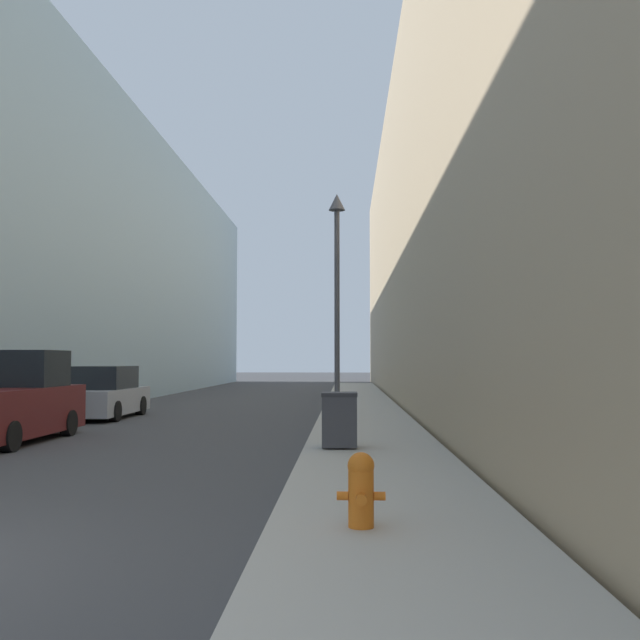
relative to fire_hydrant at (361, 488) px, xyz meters
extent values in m
cube|color=#B7B2A8|center=(0.41, 16.41, -0.49)|extent=(2.82, 60.00, 0.15)
cube|color=#99B7C6|center=(-15.76, 24.41, 6.21)|extent=(12.00, 60.00, 13.54)
cube|color=tan|center=(7.92, 24.41, 6.88)|extent=(12.00, 60.00, 14.88)
cylinder|color=orange|center=(0.00, 0.00, -0.12)|extent=(0.27, 0.27, 0.59)
sphere|color=orange|center=(0.00, 0.00, 0.23)|extent=(0.28, 0.28, 0.28)
cylinder|color=orange|center=(0.00, 0.00, 0.31)|extent=(0.07, 0.07, 0.06)
cylinder|color=orange|center=(0.00, -0.19, -0.09)|extent=(0.11, 0.12, 0.11)
cylinder|color=orange|center=(-0.19, 0.00, -0.09)|extent=(0.12, 0.09, 0.09)
cylinder|color=orange|center=(0.19, 0.00, -0.09)|extent=(0.12, 0.09, 0.09)
cube|color=#3D3D42|center=(-0.29, 6.67, 0.12)|extent=(0.68, 0.65, 0.98)
cube|color=#2D2D31|center=(-0.29, 6.67, 0.65)|extent=(0.70, 0.67, 0.08)
cylinder|color=black|center=(-0.58, 6.95, -0.33)|extent=(0.05, 0.16, 0.16)
cylinder|color=black|center=(0.00, 6.95, -0.33)|extent=(0.05, 0.16, 0.16)
cylinder|color=#4C4C51|center=(-0.40, 11.67, -0.28)|extent=(0.27, 0.27, 0.25)
cylinder|color=#4C4C51|center=(-0.40, 11.67, 2.50)|extent=(0.14, 0.14, 5.81)
cone|color=#4C4C51|center=(-0.40, 11.67, 5.63)|extent=(0.45, 0.45, 0.45)
cube|color=black|center=(-8.09, 9.41, 1.13)|extent=(1.99, 1.60, 0.87)
cylinder|color=black|center=(-7.08, 10.09, -0.24)|extent=(0.24, 0.64, 0.64)
cylinder|color=black|center=(-7.08, 6.99, -0.24)|extent=(0.24, 0.64, 0.64)
cube|color=#A3A8B2|center=(-8.01, 15.49, -0.01)|extent=(1.70, 4.56, 0.79)
cube|color=#1E2328|center=(-8.01, 15.49, 0.76)|extent=(1.50, 2.37, 0.74)
cylinder|color=black|center=(-8.79, 16.85, -0.24)|extent=(0.24, 0.64, 0.64)
cylinder|color=black|center=(-7.23, 16.85, -0.24)|extent=(0.24, 0.64, 0.64)
cylinder|color=black|center=(-8.79, 14.12, -0.24)|extent=(0.24, 0.64, 0.64)
cylinder|color=black|center=(-7.23, 14.12, -0.24)|extent=(0.24, 0.64, 0.64)
camera|label=1|loc=(-0.15, -7.52, 1.33)|focal=40.00mm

